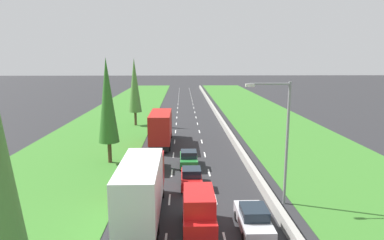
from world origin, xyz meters
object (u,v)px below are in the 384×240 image
at_px(green_hatchback_left_lane, 152,162).
at_px(poplar_tree_second, 107,101).
at_px(white_box_truck_left_lane, 142,188).
at_px(red_hatchback_centre_lane, 191,178).
at_px(poplar_tree_third, 135,86).
at_px(silver_sedan_right_lane, 253,219).
at_px(green_hatchback_centre_lane, 189,159).
at_px(street_light_mast, 283,135).
at_px(red_box_truck_left_lane, 161,127).
at_px(red_van_centre_lane, 199,212).

bearing_deg(green_hatchback_left_lane, poplar_tree_second, 150.66).
relative_size(white_box_truck_left_lane, poplar_tree_second, 0.88).
height_order(red_hatchback_centre_lane, poplar_tree_third, poplar_tree_third).
relative_size(green_hatchback_left_lane, poplar_tree_second, 0.36).
bearing_deg(red_hatchback_centre_lane, silver_sedan_right_lane, -63.68).
xyz_separation_m(green_hatchback_centre_lane, green_hatchback_left_lane, (-3.49, -0.91, 0.00)).
height_order(green_hatchback_left_lane, poplar_tree_second, poplar_tree_second).
bearing_deg(street_light_mast, red_box_truck_left_lane, 119.03).
height_order(red_hatchback_centre_lane, poplar_tree_second, poplar_tree_second).
distance_m(white_box_truck_left_lane, green_hatchback_left_lane, 10.04).
relative_size(green_hatchback_centre_lane, poplar_tree_third, 0.37).
xyz_separation_m(white_box_truck_left_lane, poplar_tree_second, (-4.79, 12.52, 4.23)).
distance_m(green_hatchback_centre_lane, green_hatchback_left_lane, 3.61).
bearing_deg(red_hatchback_centre_lane, red_box_truck_left_lane, 103.28).
height_order(green_hatchback_centre_lane, silver_sedan_right_lane, green_hatchback_centre_lane).
distance_m(poplar_tree_third, street_light_mast, 33.30).
relative_size(red_van_centre_lane, street_light_mast, 0.54).
height_order(red_hatchback_centre_lane, red_box_truck_left_lane, red_box_truck_left_lane).
xyz_separation_m(green_hatchback_left_lane, poplar_tree_second, (-4.57, 2.57, 5.58)).
bearing_deg(red_box_truck_left_lane, poplar_tree_second, -123.58).
distance_m(red_van_centre_lane, red_box_truck_left_lane, 22.08).
height_order(green_hatchback_centre_lane, street_light_mast, street_light_mast).
height_order(red_hatchback_centre_lane, green_hatchback_left_lane, same).
bearing_deg(red_box_truck_left_lane, street_light_mast, -60.97).
bearing_deg(green_hatchback_left_lane, street_light_mast, -37.75).
bearing_deg(poplar_tree_second, street_light_mast, -35.29).
bearing_deg(white_box_truck_left_lane, street_light_mast, 12.53).
relative_size(poplar_tree_second, street_light_mast, 1.19).
xyz_separation_m(green_hatchback_left_lane, street_light_mast, (10.03, -7.77, 4.40)).
relative_size(green_hatchback_centre_lane, silver_sedan_right_lane, 0.87).
bearing_deg(white_box_truck_left_lane, silver_sedan_right_lane, -14.25).
xyz_separation_m(poplar_tree_third, street_light_mast, (14.63, -29.89, -1.16)).
distance_m(green_hatchback_left_lane, red_box_truck_left_lane, 9.94).
bearing_deg(poplar_tree_second, poplar_tree_third, 90.07).
bearing_deg(green_hatchback_left_lane, silver_sedan_right_lane, -58.29).
bearing_deg(green_hatchback_left_lane, red_hatchback_centre_lane, -50.54).
bearing_deg(poplar_tree_third, green_hatchback_left_lane, -78.26).
bearing_deg(red_van_centre_lane, silver_sedan_right_lane, 3.19).
bearing_deg(street_light_mast, white_box_truck_left_lane, -167.47).
xyz_separation_m(red_van_centre_lane, poplar_tree_third, (-8.45, 34.05, 4.99)).
distance_m(green_hatchback_centre_lane, white_box_truck_left_lane, 11.42).
height_order(red_hatchback_centre_lane, street_light_mast, street_light_mast).
bearing_deg(red_hatchback_centre_lane, white_box_truck_left_lane, -121.51).
xyz_separation_m(red_hatchback_centre_lane, silver_sedan_right_lane, (3.63, -7.34, -0.02)).
distance_m(silver_sedan_right_lane, red_box_truck_left_lane, 22.73).
bearing_deg(green_hatchback_left_lane, poplar_tree_third, 101.74).
bearing_deg(white_box_truck_left_lane, green_hatchback_centre_lane, 73.21).
height_order(red_van_centre_lane, white_box_truck_left_lane, white_box_truck_left_lane).
xyz_separation_m(silver_sedan_right_lane, poplar_tree_third, (-11.85, 33.86, 5.58)).
bearing_deg(white_box_truck_left_lane, poplar_tree_second, 110.94).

